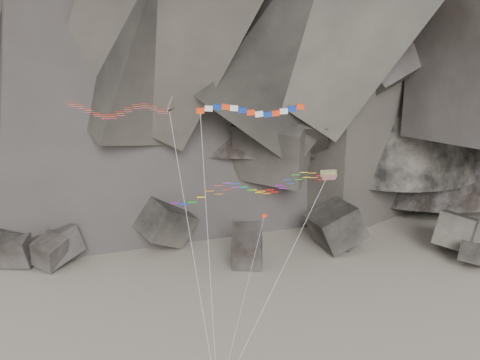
{
  "coord_description": "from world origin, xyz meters",
  "views": [
    {
      "loc": [
        -1.02,
        -48.92,
        32.29
      ],
      "look_at": [
        0.52,
        6.0,
        18.73
      ],
      "focal_mm": 45.0,
      "sensor_mm": 36.0,
      "label": 1
    }
  ],
  "objects_px": {
    "delta_kite": "(113,109)",
    "pennant_kite": "(256,250)",
    "banner_kite": "(250,112)",
    "parafoil_kite": "(246,187)"
  },
  "relations": [
    {
      "from": "pennant_kite",
      "to": "delta_kite",
      "type": "bearing_deg",
      "value": 144.14
    },
    {
      "from": "banner_kite",
      "to": "pennant_kite",
      "type": "distance_m",
      "value": 13.07
    },
    {
      "from": "delta_kite",
      "to": "pennant_kite",
      "type": "distance_m",
      "value": 17.92
    },
    {
      "from": "banner_kite",
      "to": "pennant_kite",
      "type": "height_order",
      "value": "banner_kite"
    },
    {
      "from": "banner_kite",
      "to": "parafoil_kite",
      "type": "distance_m",
      "value": 6.46
    },
    {
      "from": "delta_kite",
      "to": "pennant_kite",
      "type": "xyz_separation_m",
      "value": [
        12.52,
        -1.5,
        -12.74
      ]
    },
    {
      "from": "parafoil_kite",
      "to": "pennant_kite",
      "type": "xyz_separation_m",
      "value": [
        0.94,
        1.97,
        -6.44
      ]
    },
    {
      "from": "delta_kite",
      "to": "parafoil_kite",
      "type": "xyz_separation_m",
      "value": [
        11.59,
        -3.47,
        -6.3
      ]
    },
    {
      "from": "banner_kite",
      "to": "parafoil_kite",
      "type": "xyz_separation_m",
      "value": [
        -0.28,
        0.09,
        -6.46
      ]
    },
    {
      "from": "delta_kite",
      "to": "pennant_kite",
      "type": "bearing_deg",
      "value": -14.39
    }
  ]
}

